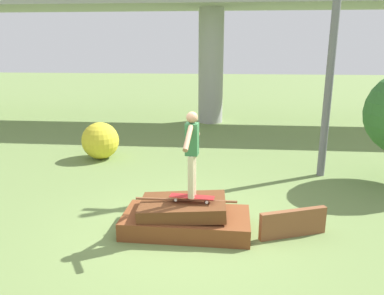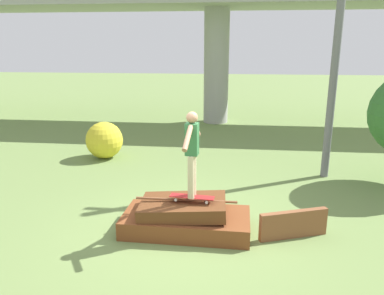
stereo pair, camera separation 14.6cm
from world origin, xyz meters
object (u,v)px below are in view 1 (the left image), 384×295
(skateboard, at_px, (192,197))
(skater, at_px, (192,149))
(bush_yellow_flowering, at_px, (100,141))
(utility_pole, at_px, (332,52))

(skateboard, bearing_deg, skater, 0.00)
(skater, distance_m, bush_yellow_flowering, 5.69)
(skateboard, relative_size, skater, 0.53)
(skater, xyz_separation_m, bush_yellow_flowering, (-3.26, 4.53, -1.08))
(skater, bearing_deg, utility_pole, 48.04)
(skater, relative_size, utility_pole, 0.25)
(bush_yellow_flowering, bearing_deg, skateboard, -54.29)
(skater, xyz_separation_m, utility_pole, (3.20, 3.56, 1.60))
(utility_pole, distance_m, bush_yellow_flowering, 7.06)
(skater, distance_m, utility_pole, 5.04)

